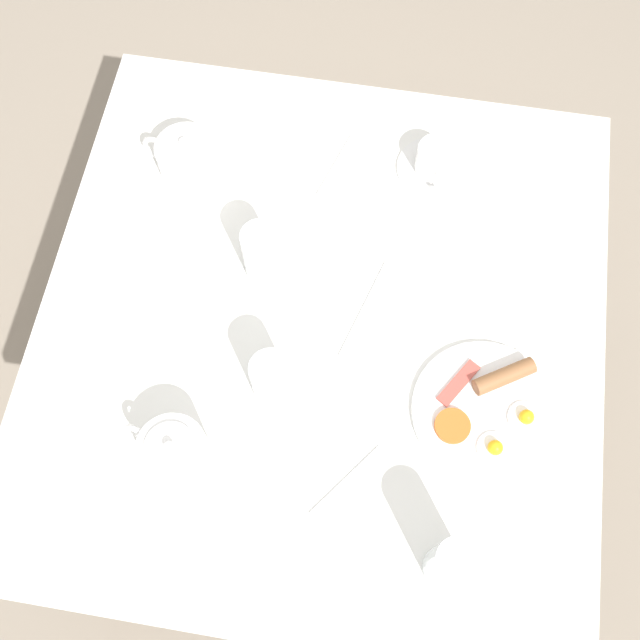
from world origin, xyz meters
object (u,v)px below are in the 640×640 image
at_px(breakfast_plate, 487,410).
at_px(teacup_with_saucer_left, 436,162).
at_px(knife_by_plate, 366,309).
at_px(water_glass_short, 272,380).
at_px(water_glass_tall, 263,254).
at_px(wine_glass_spare, 451,564).
at_px(teapot_near, 188,159).
at_px(fork_spare, 347,482).
at_px(fork_by_plate, 457,245).
at_px(teapot_far, 174,453).
at_px(spoon_for_tea, 336,167).

relative_size(breakfast_plate, teacup_with_saucer_left, 1.75).
bearing_deg(teacup_with_saucer_left, knife_by_plate, 74.05).
bearing_deg(water_glass_short, knife_by_plate, -127.40).
bearing_deg(water_glass_short, water_glass_tall, -75.23).
xyz_separation_m(breakfast_plate, wine_glass_spare, (0.05, 0.27, 0.07)).
distance_m(breakfast_plate, wine_glass_spare, 0.29).
height_order(teapot_near, knife_by_plate, teapot_near).
height_order(teapot_near, water_glass_tall, water_glass_tall).
relative_size(water_glass_tall, water_glass_short, 1.07).
relative_size(teacup_with_saucer_left, fork_spare, 1.06).
distance_m(wine_glass_spare, fork_spare, 0.22).
height_order(breakfast_plate, teapot_near, teapot_near).
xyz_separation_m(breakfast_plate, water_glass_tall, (0.44, -0.21, 0.06)).
relative_size(teacup_with_saucer_left, fork_by_plate, 1.09).
relative_size(teapot_far, wine_glass_spare, 1.27).
height_order(teapot_far, fork_by_plate, teapot_far).
bearing_deg(water_glass_tall, spoon_for_tea, -111.39).
relative_size(teapot_near, knife_by_plate, 0.94).
distance_m(breakfast_plate, water_glass_tall, 0.49).
bearing_deg(breakfast_plate, fork_by_plate, -75.67).
height_order(water_glass_tall, fork_by_plate, water_glass_tall).
xyz_separation_m(teacup_with_saucer_left, spoon_for_tea, (0.20, 0.03, -0.03)).
height_order(water_glass_tall, fork_spare, water_glass_tall).
distance_m(teacup_with_saucer_left, spoon_for_tea, 0.20).
bearing_deg(water_glass_short, teacup_with_saucer_left, -114.58).
xyz_separation_m(teapot_far, teacup_with_saucer_left, (-0.37, -0.65, -0.02)).
bearing_deg(teapot_far, spoon_for_tea, 93.43).
bearing_deg(teacup_with_saucer_left, water_glass_tall, 43.30).
bearing_deg(teapot_far, fork_by_plate, 67.52).
bearing_deg(fork_spare, spoon_for_tea, -79.50).
relative_size(spoon_for_tea, fork_spare, 1.15).
xyz_separation_m(water_glass_short, spoon_for_tea, (-0.04, -0.48, -0.06)).
distance_m(breakfast_plate, teapot_far, 0.55).
bearing_deg(teapot_far, wine_glass_spare, 6.56).
relative_size(teacup_with_saucer_left, wine_glass_spare, 0.98).
height_order(teapot_far, fork_spare, teapot_far).
bearing_deg(teapot_near, teacup_with_saucer_left, 23.23).
distance_m(spoon_for_tea, fork_spare, 0.63).
height_order(water_glass_tall, water_glass_short, water_glass_tall).
relative_size(breakfast_plate, water_glass_tall, 1.90).
xyz_separation_m(fork_by_plate, spoon_for_tea, (0.26, -0.14, 0.00)).
bearing_deg(knife_by_plate, teapot_near, -31.75).
height_order(breakfast_plate, water_glass_short, water_glass_short).
xyz_separation_m(water_glass_short, fork_by_plate, (-0.30, -0.34, -0.06)).
bearing_deg(fork_by_plate, breakfast_plate, 104.33).
distance_m(teapot_near, spoon_for_tea, 0.30).
bearing_deg(teapot_far, breakfast_plate, 37.33).
relative_size(water_glass_tall, fork_spare, 0.98).
xyz_separation_m(breakfast_plate, teapot_near, (0.63, -0.40, 0.04)).
relative_size(water_glass_short, fork_spare, 0.91).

